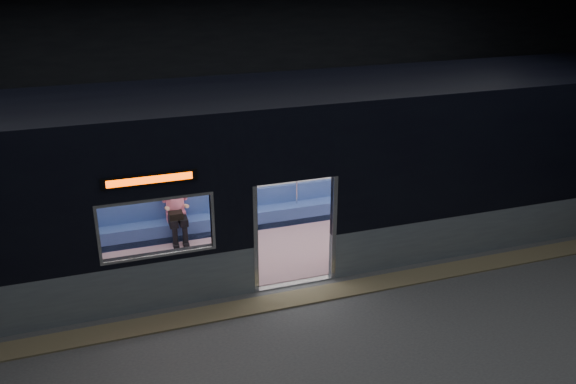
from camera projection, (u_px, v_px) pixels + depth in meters
station_floor at (315, 314)px, 10.32m from camera, size 24.00×14.00×0.01m
station_envelope at (320, 102)px, 8.94m from camera, size 24.00×14.00×5.00m
tactile_strip at (304, 297)px, 10.79m from camera, size 22.80×0.50×0.03m
metro_car at (270, 164)px, 11.86m from camera, size 18.00×3.04×3.35m
passenger at (176, 206)px, 12.61m from camera, size 0.44×0.71×1.36m
handbag at (176, 215)px, 12.45m from camera, size 0.29×0.25×0.14m
transit_map at (373, 147)px, 14.00m from camera, size 1.07×0.03×0.70m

